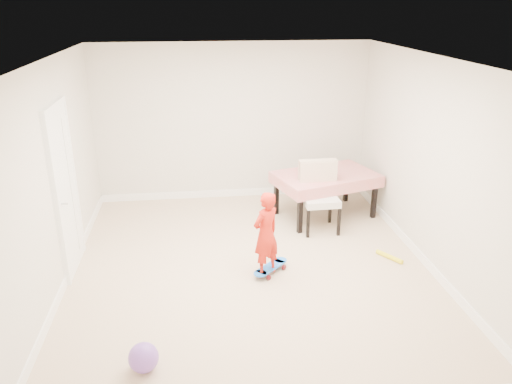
{
  "coord_description": "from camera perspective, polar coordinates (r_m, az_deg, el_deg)",
  "views": [
    {
      "loc": [
        -0.62,
        -5.59,
        3.21
      ],
      "look_at": [
        0.1,
        0.2,
        0.95
      ],
      "focal_mm": 35.0,
      "sensor_mm": 36.0,
      "label": 1
    }
  ],
  "objects": [
    {
      "name": "ground",
      "position": [
        6.47,
        -0.67,
        -8.54
      ],
      "size": [
        5.0,
        5.0,
        0.0
      ],
      "primitive_type": "plane",
      "color": "#C7AA8A",
      "rests_on": "ground"
    },
    {
      "name": "ceiling",
      "position": [
        5.66,
        -0.78,
        14.78
      ],
      "size": [
        4.5,
        5.0,
        0.04
      ],
      "primitive_type": "cube",
      "color": "white",
      "rests_on": "wall_back"
    },
    {
      "name": "wall_back",
      "position": [
        8.31,
        -2.66,
        7.88
      ],
      "size": [
        4.5,
        0.04,
        2.6
      ],
      "primitive_type": "cube",
      "color": "beige",
      "rests_on": "ground"
    },
    {
      "name": "wall_front",
      "position": [
        3.7,
        3.68,
        -9.95
      ],
      "size": [
        4.5,
        0.04,
        2.6
      ],
      "primitive_type": "cube",
      "color": "beige",
      "rests_on": "ground"
    },
    {
      "name": "wall_left",
      "position": [
        6.12,
        -21.95,
        1.4
      ],
      "size": [
        0.04,
        5.0,
        2.6
      ],
      "primitive_type": "cube",
      "color": "beige",
      "rests_on": "ground"
    },
    {
      "name": "wall_right",
      "position": [
        6.56,
        19.05,
        3.06
      ],
      "size": [
        0.04,
        5.0,
        2.6
      ],
      "primitive_type": "cube",
      "color": "beige",
      "rests_on": "ground"
    },
    {
      "name": "door",
      "position": [
        6.48,
        -20.95,
        0.01
      ],
      "size": [
        0.11,
        0.94,
        2.11
      ],
      "primitive_type": "cube",
      "color": "white",
      "rests_on": "ground"
    },
    {
      "name": "baseboard_back",
      "position": [
        8.69,
        -2.53,
        -0.09
      ],
      "size": [
        4.5,
        0.02,
        0.12
      ],
      "primitive_type": "cube",
      "color": "white",
      "rests_on": "ground"
    },
    {
      "name": "baseboard_left",
      "position": [
        6.62,
        -20.57,
        -8.75
      ],
      "size": [
        0.02,
        5.0,
        0.12
      ],
      "primitive_type": "cube",
      "color": "white",
      "rests_on": "ground"
    },
    {
      "name": "baseboard_right",
      "position": [
        7.03,
        17.93,
        -6.58
      ],
      "size": [
        0.02,
        5.0,
        0.12
      ],
      "primitive_type": "cube",
      "color": "white",
      "rests_on": "ground"
    },
    {
      "name": "dining_table",
      "position": [
        7.87,
        7.89,
        -0.32
      ],
      "size": [
        1.72,
        1.35,
        0.7
      ],
      "primitive_type": null,
      "rotation": [
        0.0,
        0.0,
        0.3
      ],
      "color": "red",
      "rests_on": "ground"
    },
    {
      "name": "dining_chair",
      "position": [
        7.32,
        7.36,
        -0.65
      ],
      "size": [
        0.57,
        0.65,
        1.02
      ],
      "primitive_type": null,
      "rotation": [
        0.0,
        0.0,
        0.02
      ],
      "color": "white",
      "rests_on": "ground"
    },
    {
      "name": "skateboard",
      "position": [
        6.34,
        1.67,
        -8.82
      ],
      "size": [
        0.57,
        0.56,
        0.09
      ],
      "primitive_type": null,
      "rotation": [
        0.0,
        0.0,
        0.77
      ],
      "color": "blue",
      "rests_on": "ground"
    },
    {
      "name": "child",
      "position": [
        6.04,
        1.13,
        -5.12
      ],
      "size": [
        0.47,
        0.44,
        1.07
      ],
      "primitive_type": "imported",
      "rotation": [
        0.0,
        0.0,
        3.78
      ],
      "color": "red",
      "rests_on": "ground"
    },
    {
      "name": "balloon",
      "position": [
        4.93,
        -12.73,
        -17.98
      ],
      "size": [
        0.28,
        0.28,
        0.28
      ],
      "primitive_type": "sphere",
      "color": "purple",
      "rests_on": "ground"
    },
    {
      "name": "foam_toy",
      "position": [
        6.88,
        15.0,
        -7.15
      ],
      "size": [
        0.27,
        0.37,
        0.06
      ],
      "primitive_type": "cylinder",
      "rotation": [
        1.57,
        0.0,
        0.58
      ],
      "color": "yellow",
      "rests_on": "ground"
    }
  ]
}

